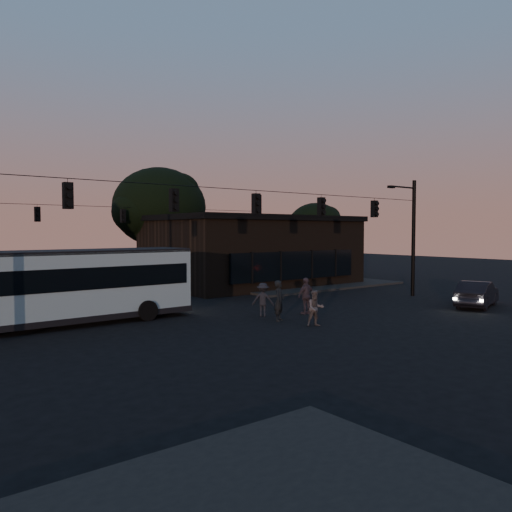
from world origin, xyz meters
TOP-DOWN VIEW (x-y plane):
  - ground at (0.00, 0.00)m, footprint 120.00×120.00m
  - sidewalk_far_right at (12.00, 14.00)m, footprint 14.00×10.00m
  - building at (9.00, 15.97)m, footprint 15.40×10.41m
  - tree_behind at (4.00, 22.00)m, footprint 7.60×7.60m
  - tree_right at (18.00, 18.00)m, footprint 5.20×5.20m
  - signal_rig_near at (0.00, 4.00)m, footprint 26.24×0.30m
  - signal_rig_far at (0.00, 20.00)m, footprint 26.24×0.30m
  - bus at (-8.29, 7.53)m, footprint 11.99×3.13m
  - car at (11.70, -1.05)m, footprint 4.65×2.75m
  - pedestrian_a at (0.18, 2.45)m, footprint 0.83×0.76m
  - pedestrian_b at (0.59, 0.47)m, footprint 0.96×0.88m
  - pedestrian_c at (2.51, 3.06)m, footprint 1.10×0.48m
  - pedestrian_d at (0.35, 3.89)m, footprint 1.20×1.19m

SIDE VIEW (x-z plane):
  - ground at x=0.00m, z-range 0.00..0.00m
  - sidewalk_far_right at x=12.00m, z-range 0.00..0.15m
  - car at x=11.70m, z-range 0.00..1.45m
  - pedestrian_b at x=0.59m, z-range 0.00..1.61m
  - pedestrian_d at x=0.35m, z-range 0.00..1.66m
  - pedestrian_c at x=2.51m, z-range 0.00..1.87m
  - pedestrian_a at x=0.18m, z-range 0.00..1.90m
  - bus at x=-8.29m, z-range 0.21..3.57m
  - building at x=9.00m, z-range 0.01..5.41m
  - signal_rig_far at x=0.00m, z-range 0.45..7.95m
  - signal_rig_near at x=0.00m, z-range 0.70..8.20m
  - tree_right at x=18.00m, z-range 1.20..8.06m
  - tree_behind at x=4.00m, z-range 1.48..10.91m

